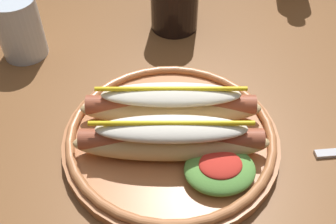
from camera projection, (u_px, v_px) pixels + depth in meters
name	position (u px, v px, depth m)	size (l,w,h in m)	color
dining_table	(201.00, 110.00, 0.70)	(1.34, 0.95, 0.74)	brown
hot_dog_plate	(173.00, 132.00, 0.51)	(0.29, 0.29, 0.08)	#B77042
water_cup	(19.00, 28.00, 0.63)	(0.07, 0.07, 0.10)	silver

